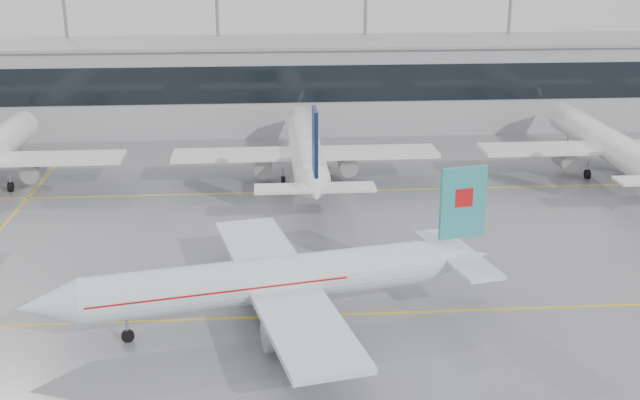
{
  "coord_description": "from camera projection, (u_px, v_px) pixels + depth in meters",
  "views": [
    {
      "loc": [
        -4.89,
        -53.32,
        26.73
      ],
      "look_at": [
        0.0,
        12.0,
        5.0
      ],
      "focal_mm": 45.0,
      "sensor_mm": 36.0,
      "label": 1
    }
  ],
  "objects": [
    {
      "name": "ground",
      "position": [
        332.0,
        315.0,
        59.23
      ],
      "size": [
        320.0,
        320.0,
        0.0
      ],
      "primitive_type": "plane",
      "color": "gray",
      "rests_on": "ground"
    },
    {
      "name": "taxi_line_main",
      "position": [
        332.0,
        315.0,
        59.23
      ],
      "size": [
        120.0,
        0.25,
        0.01
      ],
      "primitive_type": "cube",
      "color": "yellow",
      "rests_on": "ground"
    },
    {
      "name": "taxi_line_north",
      "position": [
        308.0,
        192.0,
        87.62
      ],
      "size": [
        120.0,
        0.25,
        0.01
      ],
      "primitive_type": "cube",
      "color": "yellow",
      "rests_on": "ground"
    },
    {
      "name": "terminal",
      "position": [
        294.0,
        85.0,
        116.02
      ],
      "size": [
        180.0,
        15.0,
        12.0
      ],
      "primitive_type": "cube",
      "color": "#9B9B9F",
      "rests_on": "ground"
    },
    {
      "name": "terminal_glass",
      "position": [
        297.0,
        84.0,
        108.4
      ],
      "size": [
        180.0,
        0.2,
        5.0
      ],
      "primitive_type": "cube",
      "color": "black",
      "rests_on": "ground"
    },
    {
      "name": "terminal_roof",
      "position": [
        294.0,
        42.0,
        114.07
      ],
      "size": [
        182.0,
        16.0,
        0.4
      ],
      "primitive_type": "cube",
      "color": "gray",
      "rests_on": "ground"
    },
    {
      "name": "light_masts",
      "position": [
        292.0,
        29.0,
        119.39
      ],
      "size": [
        156.4,
        1.0,
        22.6
      ],
      "color": "gray",
      "rests_on": "ground"
    },
    {
      "name": "air_canada_jet",
      "position": [
        277.0,
        280.0,
        57.12
      ],
      "size": [
        34.2,
        27.18,
        10.57
      ],
      "rotation": [
        0.0,
        0.0,
        3.35
      ],
      "color": "silver",
      "rests_on": "ground"
    },
    {
      "name": "parked_jet_c",
      "position": [
        306.0,
        150.0,
        89.95
      ],
      "size": [
        29.64,
        36.96,
        11.72
      ],
      "rotation": [
        0.0,
        0.0,
        1.57
      ],
      "color": "white",
      "rests_on": "ground"
    },
    {
      "name": "parked_jet_d",
      "position": [
        608.0,
        145.0,
        92.43
      ],
      "size": [
        29.64,
        36.96,
        11.72
      ],
      "rotation": [
        0.0,
        0.0,
        1.57
      ],
      "color": "white",
      "rests_on": "ground"
    }
  ]
}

